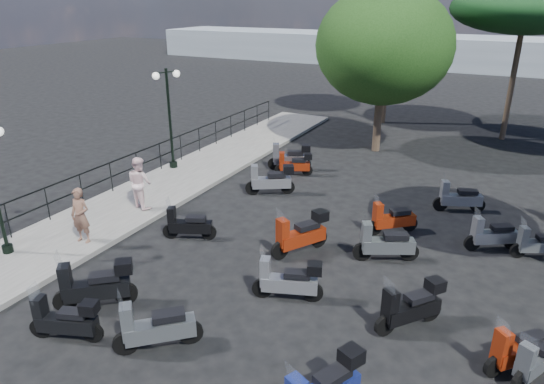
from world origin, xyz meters
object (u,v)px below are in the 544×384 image
at_px(scooter_2, 95,286).
at_px(scooter_16, 385,244).
at_px(scooter_5, 290,157).
at_px(scooter_9, 288,281).
at_px(scooter_17, 392,219).
at_px(woman, 81,216).
at_px(scooter_10, 301,235).
at_px(scooter_11, 294,164).
at_px(scooter_4, 271,180).
at_px(lamp_post_2, 169,113).
at_px(scooter_22, 540,243).
at_px(scooter_27, 519,351).
at_px(pine_0, 526,8).
at_px(scooter_3, 188,225).
at_px(scooter_1, 66,320).
at_px(scooter_28, 492,235).
at_px(scooter_8, 155,328).
at_px(broadleaf_tree, 384,46).
at_px(pedestrian_far, 140,183).
at_px(scooter_15, 411,307).
at_px(scooter_23, 458,198).
at_px(scooter_21, 538,357).

relative_size(scooter_2, scooter_16, 0.93).
distance_m(scooter_5, scooter_9, 9.32).
bearing_deg(scooter_17, woman, 81.41).
relative_size(scooter_16, scooter_17, 1.26).
relative_size(scooter_10, scooter_11, 1.17).
bearing_deg(scooter_5, scooter_4, 165.64).
distance_m(lamp_post_2, scooter_4, 5.16).
bearing_deg(scooter_22, scooter_27, 149.19).
height_order(lamp_post_2, scooter_4, lamp_post_2).
distance_m(scooter_11, pine_0, 13.34).
bearing_deg(scooter_3, scooter_1, 161.77).
distance_m(scooter_9, scooter_16, 3.24).
distance_m(scooter_22, scooter_28, 1.20).
height_order(scooter_8, scooter_11, scooter_8).
bearing_deg(scooter_16, broadleaf_tree, -9.58).
height_order(lamp_post_2, pedestrian_far, lamp_post_2).
bearing_deg(scooter_9, scooter_28, -59.46).
bearing_deg(scooter_3, scooter_5, -24.36).
bearing_deg(scooter_28, scooter_3, 80.48).
height_order(lamp_post_2, scooter_5, lamp_post_2).
bearing_deg(scooter_10, scooter_28, -120.43).
relative_size(scooter_11, scooter_17, 1.09).
distance_m(pedestrian_far, scooter_11, 6.35).
xyz_separation_m(lamp_post_2, broadleaf_tree, (6.68, 6.59, 2.28)).
relative_size(scooter_4, scooter_27, 1.25).
height_order(scooter_22, scooter_27, scooter_27).
bearing_deg(scooter_10, scooter_15, -178.97).
bearing_deg(scooter_5, scooter_15, -165.66).
xyz_separation_m(lamp_post_2, scooter_23, (11.05, 1.00, -1.97)).
height_order(scooter_3, scooter_22, scooter_3).
distance_m(scooter_21, pine_0, 18.76).
relative_size(pedestrian_far, scooter_16, 1.05).
relative_size(scooter_11, scooter_27, 1.11).
xyz_separation_m(scooter_8, scooter_9, (1.64, 2.81, 0.01)).
xyz_separation_m(scooter_21, pine_0, (-1.56, 17.79, 5.75)).
bearing_deg(scooter_16, scooter_27, -157.95).
relative_size(scooter_16, scooter_21, 1.19).
height_order(scooter_4, scooter_9, scooter_4).
bearing_deg(scooter_2, pine_0, -60.60).
bearing_deg(scooter_22, scooter_2, 101.66).
bearing_deg(scooter_10, scooter_1, 94.18).
bearing_deg(scooter_22, pine_0, -19.53).
bearing_deg(scooter_1, scooter_15, -79.56).
distance_m(scooter_27, scooter_28, 5.03).
height_order(scooter_4, scooter_15, scooter_4).
bearing_deg(scooter_8, scooter_15, -97.74).
bearing_deg(scooter_5, woman, 139.27).
distance_m(scooter_5, scooter_22, 9.85).
xyz_separation_m(scooter_15, scooter_27, (2.13, -0.37, -0.07)).
relative_size(scooter_15, scooter_17, 1.10).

